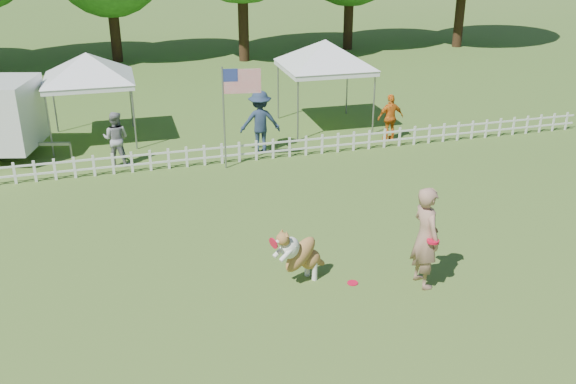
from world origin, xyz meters
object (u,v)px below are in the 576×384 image
object	(u,v)px
spectator_b	(260,122)
spectator_c	(390,117)
flag_pole	(224,119)
frisbee_on_turf	(353,283)
canopy_tent_left	(91,98)
canopy_tent_right	(324,85)
spectator_a	(116,139)
handler	(426,237)
dog	(301,254)

from	to	relation	value
spectator_b	spectator_c	world-z (taller)	spectator_b
flag_pole	spectator_c	distance (m)	5.57
frisbee_on_turf	canopy_tent_left	bearing A→B (deg)	114.03
canopy_tent_right	canopy_tent_left	bearing A→B (deg)	176.87
canopy_tent_right	spectator_a	world-z (taller)	canopy_tent_right
frisbee_on_turf	spectator_c	size ratio (longest dim) A/B	0.14
frisbee_on_turf	spectator_c	world-z (taller)	spectator_c
canopy_tent_left	spectator_b	world-z (taller)	canopy_tent_left
frisbee_on_turf	handler	bearing A→B (deg)	-16.25
frisbee_on_turf	spectator_b	size ratio (longest dim) A/B	0.11
handler	spectator_a	distance (m)	9.80
dog	canopy_tent_left	bearing A→B (deg)	86.98
flag_pole	spectator_c	world-z (taller)	flag_pole
spectator_a	handler	bearing A→B (deg)	144.42
handler	frisbee_on_turf	bearing A→B (deg)	70.00
canopy_tent_right	spectator_b	bearing A→B (deg)	-143.47
spectator_a	spectator_b	distance (m)	4.15
handler	spectator_b	size ratio (longest dim) A/B	1.08
handler	spectator_c	xyz separation A→B (m)	(3.03, 8.17, -0.26)
frisbee_on_turf	flag_pole	bearing A→B (deg)	99.54
spectator_b	spectator_c	xyz separation A→B (m)	(4.16, -0.09, -0.19)
flag_pole	spectator_b	bearing A→B (deg)	50.21
handler	spectator_c	size ratio (longest dim) A/B	1.36
dog	frisbee_on_turf	distance (m)	1.15
handler	spectator_c	bearing A→B (deg)	-24.08
frisbee_on_turf	flag_pole	xyz separation A→B (m)	(-1.14, 6.78, 1.41)
flag_pole	spectator_a	distance (m)	3.15
canopy_tent_left	spectator_c	distance (m)	9.27
frisbee_on_turf	spectator_a	world-z (taller)	spectator_a
canopy_tent_left	spectator_a	world-z (taller)	canopy_tent_left
dog	frisbee_on_turf	bearing A→B (deg)	-43.10
frisbee_on_turf	spectator_a	bearing A→B (deg)	116.97
canopy_tent_left	spectator_a	distance (m)	2.57
canopy_tent_left	frisbee_on_turf	bearing A→B (deg)	-65.09
handler	spectator_a	world-z (taller)	handler
canopy_tent_right	flag_pole	distance (m)	4.93
handler	dog	size ratio (longest dim) A/B	1.65
spectator_c	flag_pole	bearing A→B (deg)	7.81
spectator_a	canopy_tent_left	bearing A→B (deg)	-54.53
frisbee_on_turf	spectator_a	xyz separation A→B (m)	(-4.02, 7.89, 0.76)
canopy_tent_left	spectator_b	bearing A→B (deg)	-26.31
handler	dog	distance (m)	2.34
flag_pole	spectator_b	size ratio (longest dim) A/B	1.55
spectator_b	canopy_tent_left	bearing A→B (deg)	-20.19
spectator_c	canopy_tent_right	bearing A→B (deg)	-55.40
canopy_tent_left	flag_pole	xyz separation A→B (m)	(3.47, -3.55, 0.07)
canopy_tent_right	spectator_b	size ratio (longest dim) A/B	1.53
dog	spectator_b	world-z (taller)	spectator_b
canopy_tent_left	flag_pole	world-z (taller)	flag_pole
spectator_b	spectator_a	bearing A→B (deg)	7.02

